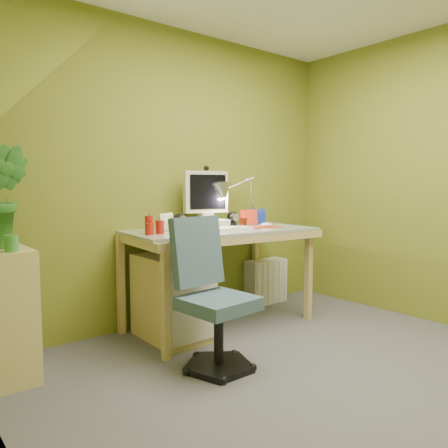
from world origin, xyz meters
TOP-DOWN VIEW (x-y plane):
  - floor at (0.00, 0.00)m, footprint 3.20×3.20m
  - wall_back at (0.00, 1.60)m, footprint 3.20×0.01m
  - wall_left at (-1.60, 0.00)m, footprint 0.01×3.20m
  - slope_ceiling at (-1.00, 0.00)m, footprint 1.10×3.20m
  - desk at (0.14, 1.23)m, footprint 1.53×0.87m
  - monitor at (0.14, 1.41)m, footprint 0.43×0.30m
  - speaker_left at (-0.13, 1.39)m, footprint 0.13×0.13m
  - speaker_right at (0.41, 1.39)m, footprint 0.10×0.10m
  - keyboard at (0.06, 1.09)m, footprint 0.48×0.23m
  - mousepad at (0.52, 1.09)m, footprint 0.27×0.22m
  - mouse at (0.52, 1.09)m, footprint 0.11×0.07m
  - amber_tumbler at (0.32, 1.15)m, footprint 0.07×0.07m
  - candle_cluster at (-0.46, 1.24)m, footprint 0.19×0.17m
  - photo_frame_red at (0.56, 1.35)m, footprint 0.15×0.08m
  - photo_frame_blue at (0.70, 1.39)m, footprint 0.15×0.08m
  - photo_frame_green at (-0.26, 1.37)m, footprint 0.15×0.07m
  - desk_lamp at (0.59, 1.41)m, footprint 0.57×0.27m
  - side_ledge at (-1.43, 1.24)m, footprint 0.29×0.44m
  - green_cup at (-1.41, 1.09)m, footprint 0.08×0.08m
  - task_chair at (-0.38, 0.58)m, footprint 0.50×0.50m
  - radiator at (0.91, 1.50)m, footprint 0.42×0.17m

SIDE VIEW (x-z plane):
  - floor at x=0.00m, z-range -0.01..0.00m
  - radiator at x=0.91m, z-range 0.00..0.42m
  - side_ledge at x=-1.43m, z-range 0.00..0.77m
  - desk at x=0.14m, z-range 0.00..0.79m
  - task_chair at x=-0.38m, z-range 0.00..0.83m
  - mousepad at x=0.52m, z-range 0.79..0.79m
  - keyboard at x=0.06m, z-range 0.79..0.81m
  - mouse at x=0.52m, z-range 0.79..0.83m
  - green_cup at x=-1.41m, z-range 0.77..0.86m
  - amber_tumbler at x=0.32m, z-range 0.79..0.87m
  - speaker_right at x=0.41m, z-range 0.79..0.91m
  - candle_cluster at x=-0.46m, z-range 0.79..0.91m
  - speaker_left at x=-0.13m, z-range 0.79..0.92m
  - photo_frame_blue at x=0.70m, z-range 0.79..0.92m
  - photo_frame_red at x=0.56m, z-range 0.79..0.92m
  - photo_frame_green at x=-0.26m, z-range 0.79..0.92m
  - monitor at x=0.14m, z-range 0.79..1.33m
  - desk_lamp at x=0.59m, z-range 0.79..1.38m
  - wall_back at x=0.00m, z-range 0.00..2.40m
  - wall_left at x=-1.60m, z-range 0.00..2.40m
  - slope_ceiling at x=-1.00m, z-range 1.30..2.40m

